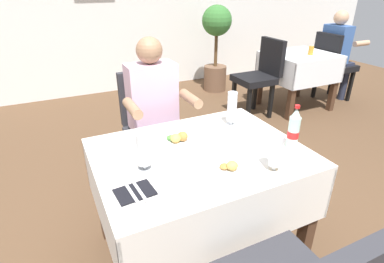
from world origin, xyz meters
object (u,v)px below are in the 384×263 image
beer_glass_right (276,152)px  background_patron (337,52)px  chair_far_diner_seat (153,125)px  cola_bottle_primary (294,130)px  background_chair_left (260,73)px  potted_plant_corner (216,42)px  background_dining_table (298,68)px  background_table_tumbler (311,50)px  main_dining_table (199,176)px  background_chair_right (332,63)px  napkin_cutlery_set (135,192)px  beer_glass_left (232,108)px  seated_diner_far (155,112)px  plate_near_camera (228,169)px  plate_far_diner (180,140)px  beer_glass_middle (143,150)px

beer_glass_right → background_patron: (2.80, 2.06, -0.14)m
chair_far_diner_seat → cola_bottle_primary: 1.18m
background_chair_left → potted_plant_corner: potted_plant_corner is taller
background_dining_table → background_table_tumbler: size_ratio=7.70×
background_chair_left → background_patron: (1.31, -0.00, 0.16)m
main_dining_table → background_chair_right: bearing=29.9°
background_patron → napkin_cutlery_set: bearing=-151.0°
beer_glass_left → cola_bottle_primary: (0.15, -0.41, -0.01)m
background_dining_table → potted_plant_corner: size_ratio=0.65×
seated_diner_far → plate_near_camera: size_ratio=5.51×
background_table_tumbler → background_chair_left: bearing=170.4°
main_dining_table → potted_plant_corner: size_ratio=0.89×
plate_far_diner → background_table_tumbler: (2.48, 1.47, 0.04)m
plate_near_camera → chair_far_diner_seat: bearing=91.9°
beer_glass_middle → beer_glass_right: 0.65m
plate_near_camera → background_chair_left: size_ratio=0.24×
plate_near_camera → potted_plant_corner: (1.70, 3.10, 0.00)m
plate_near_camera → background_patron: 3.60m
potted_plant_corner → seated_diner_far: bearing=-129.3°
plate_near_camera → background_chair_left: (1.70, 1.96, -0.21)m
main_dining_table → background_patron: 3.50m
plate_near_camera → beer_glass_right: (0.21, -0.09, 0.09)m
seated_diner_far → napkin_cutlery_set: 1.03m
plate_far_diner → napkin_cutlery_set: bearing=-137.3°
background_dining_table → background_chair_right: (0.63, 0.00, 0.00)m
plate_near_camera → cola_bottle_primary: (0.46, 0.06, 0.10)m
plate_far_diner → background_chair_left: size_ratio=0.25×
background_chair_right → background_table_tumbler: (-0.58, -0.12, 0.25)m
chair_far_diner_seat → napkin_cutlery_set: size_ratio=5.02×
beer_glass_middle → background_chair_right: background_chair_right is taller
plate_far_diner → background_patron: 3.49m
potted_plant_corner → napkin_cutlery_set: bearing=-125.3°
chair_far_diner_seat → beer_glass_right: (0.25, -1.17, 0.30)m
background_dining_table → background_chair_right: 0.63m
beer_glass_middle → beer_glass_right: (0.58, -0.29, -0.00)m
beer_glass_right → background_chair_right: background_chair_right is taller
cola_bottle_primary → background_chair_right: bearing=37.3°
background_chair_right → potted_plant_corner: potted_plant_corner is taller
plate_near_camera → background_dining_table: plate_near_camera is taller
background_chair_left → main_dining_table: bearing=-135.2°
background_chair_right → plate_near_camera: bearing=-146.4°
chair_far_diner_seat → cola_bottle_primary: bearing=-64.2°
main_dining_table → plate_far_diner: 0.24m
napkin_cutlery_set → background_chair_right: size_ratio=0.20×
cola_bottle_primary → napkin_cutlery_set: 0.93m
beer_glass_right → background_chair_right: (2.75, 2.06, -0.30)m
beer_glass_middle → background_chair_left: size_ratio=0.21×
cola_bottle_primary → beer_glass_middle: bearing=170.2°
plate_far_diner → background_table_tumbler: size_ratio=2.18×
background_chair_right → potted_plant_corner: size_ratio=0.75×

